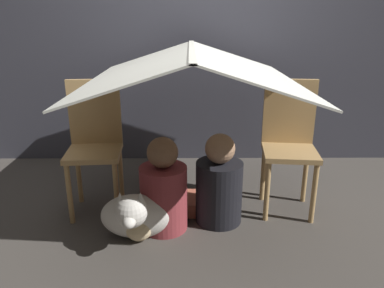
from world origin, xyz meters
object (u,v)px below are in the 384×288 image
chair_left (95,141)px  dog (135,215)px  chair_right (289,141)px  person_second (219,186)px  person_front (164,191)px

chair_left → dog: (0.33, -0.47, -0.33)m
chair_right → person_second: (-0.51, -0.21, -0.25)m
chair_left → chair_right: bearing=-4.5°
chair_left → dog: bearing=-59.0°
chair_left → dog: chair_left is taller
chair_left → person_second: chair_left is taller
chair_left → chair_right: 1.39m
chair_right → person_front: bearing=-155.0°
chair_left → person_second: bearing=-18.1°
chair_right → dog: 1.20m
dog → chair_right: bearing=24.0°
person_front → dog: person_front is taller
chair_left → dog: 0.66m
person_front → person_second: size_ratio=1.01×
person_front → dog: bearing=-136.3°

